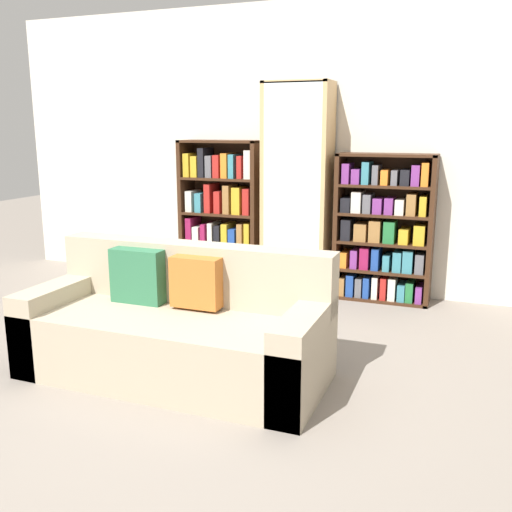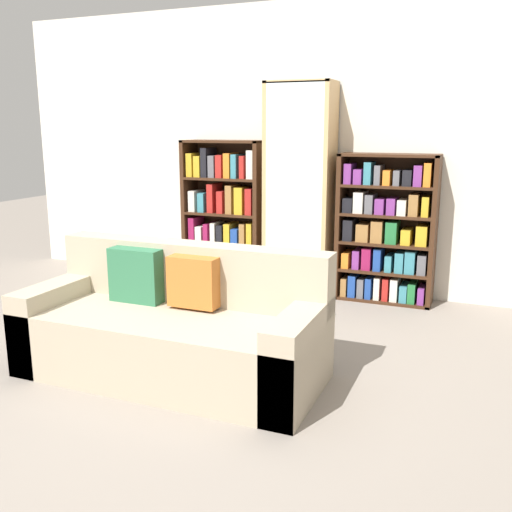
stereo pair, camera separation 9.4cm
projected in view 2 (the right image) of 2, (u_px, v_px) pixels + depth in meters
The scene contains 7 objects.
ground_plane at pixel (168, 401), 3.31m from camera, with size 16.00×16.00×0.00m, color gray.
wall_back at pixel (309, 149), 5.45m from camera, with size 6.44×0.06×2.70m.
couch at pixel (174, 330), 3.63m from camera, with size 1.91×0.81×0.81m.
bookshelf_left at pixel (225, 216), 5.70m from camera, with size 0.82×0.32×1.43m.
display_cabinet at pixel (300, 190), 5.33m from camera, with size 0.62×0.36×1.96m.
bookshelf_right at pixel (386, 232), 5.12m from camera, with size 0.87×0.32×1.33m.
wine_bottle at pixel (314, 305), 4.61m from camera, with size 0.09×0.09×0.36m.
Camera 2 is at (1.63, -2.62, 1.56)m, focal length 40.00 mm.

